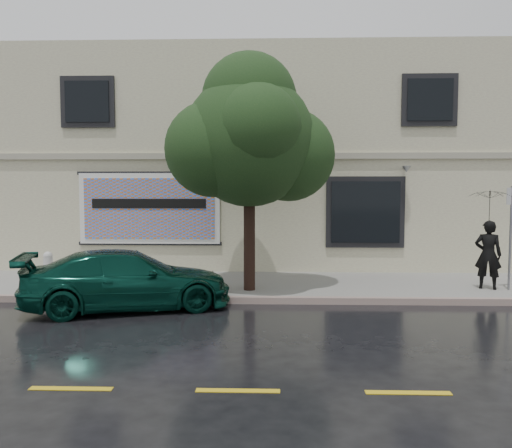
{
  "coord_description": "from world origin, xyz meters",
  "views": [
    {
      "loc": [
        0.43,
        -9.81,
        2.62
      ],
      "look_at": [
        0.06,
        2.2,
        1.78
      ],
      "focal_mm": 35.0,
      "sensor_mm": 36.0,
      "label": 1
    }
  ],
  "objects_px": {
    "car": "(128,280)",
    "street_tree": "(249,141)",
    "pedestrian": "(488,255)",
    "fire_hydrant": "(48,268)"
  },
  "relations": [
    {
      "from": "car",
      "to": "street_tree",
      "type": "xyz_separation_m",
      "value": [
        2.6,
        1.43,
        3.13
      ]
    },
    {
      "from": "car",
      "to": "street_tree",
      "type": "bearing_deg",
      "value": -77.78
    },
    {
      "from": "car",
      "to": "pedestrian",
      "type": "distance_m",
      "value": 8.69
    },
    {
      "from": "pedestrian",
      "to": "street_tree",
      "type": "bearing_deg",
      "value": 26.08
    },
    {
      "from": "car",
      "to": "pedestrian",
      "type": "bearing_deg",
      "value": -95.12
    },
    {
      "from": "car",
      "to": "pedestrian",
      "type": "height_order",
      "value": "pedestrian"
    },
    {
      "from": "fire_hydrant",
      "to": "pedestrian",
      "type": "bearing_deg",
      "value": -4.04
    },
    {
      "from": "fire_hydrant",
      "to": "car",
      "type": "bearing_deg",
      "value": -39.71
    },
    {
      "from": "car",
      "to": "fire_hydrant",
      "type": "distance_m",
      "value": 3.44
    },
    {
      "from": "car",
      "to": "fire_hydrant",
      "type": "relative_size",
      "value": 5.27
    }
  ]
}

